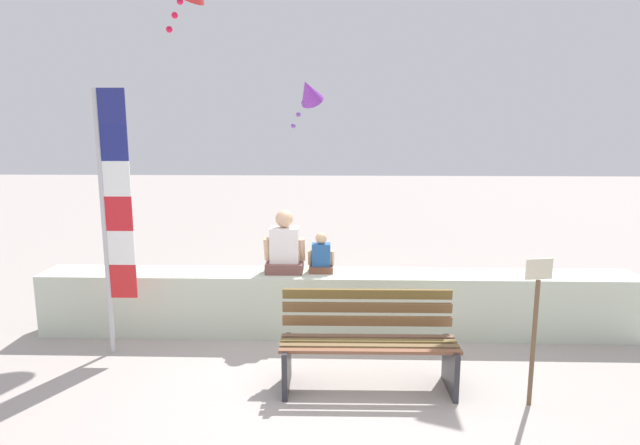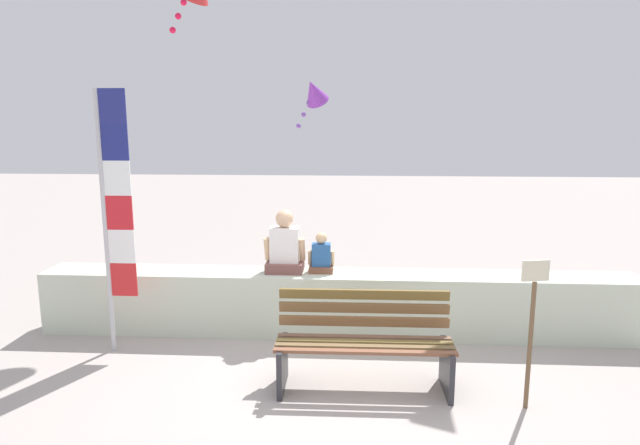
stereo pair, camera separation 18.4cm
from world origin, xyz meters
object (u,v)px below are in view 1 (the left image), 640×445
Objects in this scene: flag_banner at (112,209)px; person_adult at (285,248)px; person_child at (321,257)px; park_bench at (368,343)px; kite_purple at (309,92)px; sign_post at (535,320)px.

person_adult is at bearing 21.42° from flag_banner.
person_adult is 0.26× the size of flag_banner.
person_child is (0.43, 0.00, -0.10)m from person_adult.
kite_purple is (-0.76, 4.03, 2.52)m from park_bench.
kite_purple reaches higher than park_bench.
park_bench is 3.50× the size of person_child.
person_adult is at bearing -179.96° from person_child.
sign_post is at bearing -13.71° from flag_banner.
person_child is at bearing -84.12° from kite_purple.
kite_purple is (0.15, 2.68, 1.91)m from person_adult.
flag_banner reaches higher than person_child.
person_child is at bearing 109.76° from park_bench.
park_bench is 4.81m from kite_purple.
person_child is 3.37m from kite_purple.
person_adult is at bearing 144.41° from sign_post.
sign_post is at bearing -41.27° from person_child.
kite_purple is at bearing 86.73° from person_adult.
flag_banner is 3.33× the size of kite_purple.
person_adult is (-0.91, 1.34, 0.61)m from park_bench.
park_bench is 2.96m from flag_banner.
person_adult reaches higher than sign_post.
kite_purple is (1.88, 3.36, 1.35)m from flag_banner.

